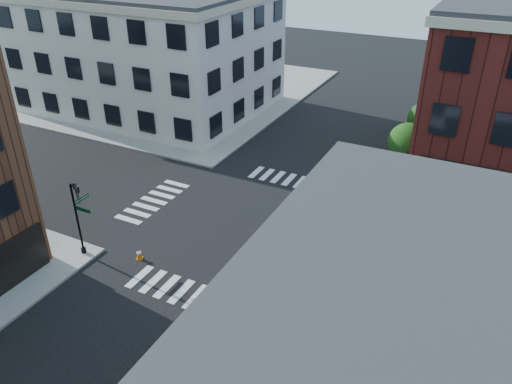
{
  "coord_description": "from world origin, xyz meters",
  "views": [
    {
      "loc": [
        12.45,
        -23.14,
        17.01
      ],
      "look_at": [
        0.69,
        0.21,
        2.5
      ],
      "focal_mm": 35.0,
      "sensor_mm": 36.0,
      "label": 1
    }
  ],
  "objects": [
    {
      "name": "ground",
      "position": [
        0.0,
        0.0,
        0.0
      ],
      "size": [
        120.0,
        120.0,
        0.0
      ],
      "primitive_type": "plane",
      "color": "black",
      "rests_on": "ground"
    },
    {
      "name": "sidewalk_nw",
      "position": [
        -21.0,
        21.0,
        0.07
      ],
      "size": [
        30.0,
        30.0,
        0.15
      ],
      "primitive_type": "cube",
      "color": "gray",
      "rests_on": "ground"
    },
    {
      "name": "building_nw",
      "position": [
        -19.0,
        16.0,
        5.5
      ],
      "size": [
        22.0,
        16.0,
        11.0
      ],
      "primitive_type": "cube",
      "color": "silver",
      "rests_on": "ground"
    },
    {
      "name": "tree_near",
      "position": [
        7.56,
        9.98,
        3.16
      ],
      "size": [
        2.69,
        2.69,
        4.49
      ],
      "color": "black",
      "rests_on": "ground"
    },
    {
      "name": "tree_far",
      "position": [
        7.56,
        15.98,
        2.87
      ],
      "size": [
        2.43,
        2.43,
        4.07
      ],
      "color": "black",
      "rests_on": "ground"
    },
    {
      "name": "signal_pole",
      "position": [
        -6.72,
        -6.68,
        2.86
      ],
      "size": [
        1.29,
        1.24,
        4.6
      ],
      "color": "black",
      "rests_on": "ground"
    },
    {
      "name": "box_truck",
      "position": [
        10.98,
        -1.86,
        1.8
      ],
      "size": [
        7.81,
        3.27,
        3.45
      ],
      "rotation": [
        0.0,
        0.0,
        -0.13
      ],
      "color": "white",
      "rests_on": "ground"
    },
    {
      "name": "traffic_cone",
      "position": [
        -3.71,
        -5.7,
        0.31
      ],
      "size": [
        0.44,
        0.44,
        0.65
      ],
      "rotation": [
        0.0,
        0.0,
        0.32
      ],
      "color": "#D56909",
      "rests_on": "ground"
    }
  ]
}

